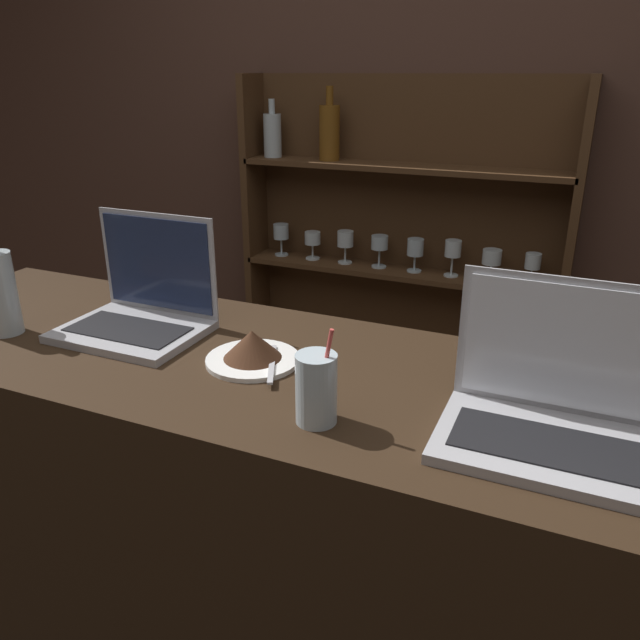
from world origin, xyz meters
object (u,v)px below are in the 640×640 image
object	(u,v)px
laptop_near	(142,305)
laptop_far	(557,408)
cake_plate	(252,349)
wine_bottle_clear	(0,291)
water_glass	(316,389)

from	to	relation	value
laptop_near	laptop_far	distance (m)	0.90
laptop_far	cake_plate	distance (m)	0.59
cake_plate	wine_bottle_clear	xyz separation A→B (m)	(-0.58, -0.09, 0.07)
cake_plate	wine_bottle_clear	size ratio (longest dim) A/B	0.74
laptop_far	water_glass	world-z (taller)	laptop_far
laptop_far	cake_plate	world-z (taller)	laptop_far
laptop_near	cake_plate	bearing A→B (deg)	-9.76
laptop_far	water_glass	xyz separation A→B (m)	(-0.37, -0.10, 0.00)
wine_bottle_clear	laptop_near	bearing A→B (deg)	28.10
laptop_far	water_glass	bearing A→B (deg)	-164.85
cake_plate	wine_bottle_clear	world-z (taller)	wine_bottle_clear
water_glass	cake_plate	bearing A→B (deg)	143.20
cake_plate	water_glass	world-z (taller)	water_glass
water_glass	laptop_near	bearing A→B (deg)	158.05
water_glass	wine_bottle_clear	world-z (taller)	wine_bottle_clear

